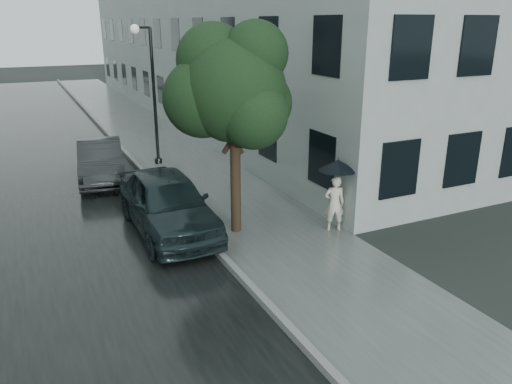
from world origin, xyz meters
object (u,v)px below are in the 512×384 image
car_far (100,161)px  street_tree (233,89)px  lamp_post (150,87)px  car_near (167,203)px  pedestrian (334,203)px

car_far → street_tree: bearing=-60.2°
lamp_post → car_near: (-1.35, -6.55, -2.14)m
car_far → lamp_post: bearing=36.7°
street_tree → car_far: street_tree is taller
lamp_post → car_far: lamp_post is taller
lamp_post → car_far: bearing=-157.0°
pedestrian → car_far: size_ratio=0.36×
pedestrian → street_tree: size_ratio=0.28×
pedestrian → street_tree: bearing=-6.0°
car_far → car_near: bearing=-73.5°
street_tree → car_far: 7.11m
pedestrian → car_far: 8.58m
lamp_post → pedestrian: bearing=-79.0°
pedestrian → car_far: pedestrian is taller
street_tree → car_near: size_ratio=1.15×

